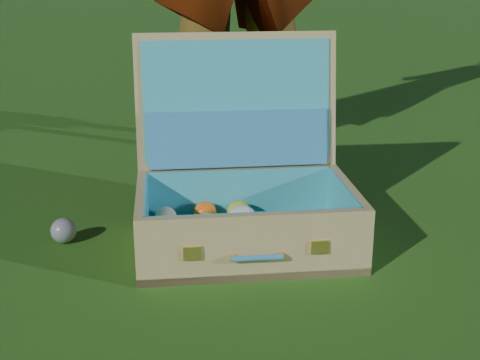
% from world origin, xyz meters
% --- Properties ---
extents(ground, '(60.00, 60.00, 0.00)m').
position_xyz_m(ground, '(0.00, 0.00, 0.00)').
color(ground, '#215114').
rests_on(ground, ground).
extents(stray_ball, '(0.07, 0.07, 0.07)m').
position_xyz_m(stray_ball, '(-0.55, 0.04, 0.04)').
color(stray_ball, '#3D61A0').
rests_on(stray_ball, ground).
extents(suitcase, '(0.63, 0.54, 0.56)m').
position_xyz_m(suitcase, '(-0.06, -0.04, 0.16)').
color(suitcase, tan).
rests_on(suitcase, ground).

